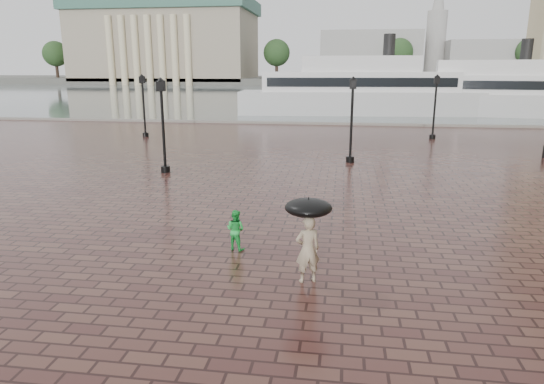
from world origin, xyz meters
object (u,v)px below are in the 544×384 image
Objects in this scene: adult_pedestrian at (308,249)px; ferry_far at (492,93)px; ferry_near at (358,91)px; child_pedestrian at (236,230)px; street_lamps at (277,112)px.

ferry_far reaches higher than adult_pedestrian.
ferry_near is 1.07× the size of ferry_far.
ferry_far is (16.42, 45.09, 1.56)m from adult_pedestrian.
ferry_far reaches higher than child_pedestrian.
child_pedestrian is at bearing -100.36° from ferry_near.
child_pedestrian is 42.99m from ferry_near.
street_lamps is 17.35m from child_pedestrian.
ferry_far is at bearing -131.37° from adult_pedestrian.
adult_pedestrian is at bearing -102.67° from ferry_far.
street_lamps is at bearing -66.34° from child_pedestrian.
adult_pedestrian is 1.42× the size of child_pedestrian.
ferry_near is at bearing -170.61° from ferry_far.
child_pedestrian is 0.05× the size of ferry_far.
ferry_far is (19.75, 26.00, 0.05)m from street_lamps.
child_pedestrian is 0.04× the size of ferry_near.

